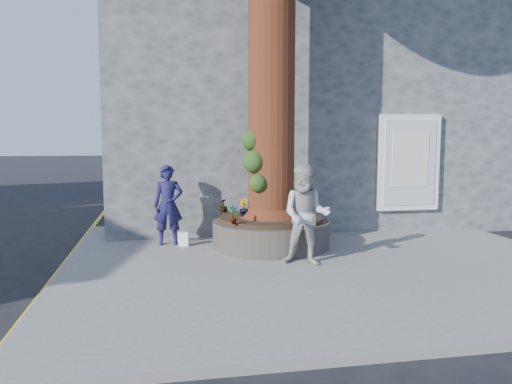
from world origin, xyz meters
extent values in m
plane|color=black|center=(0.00, 0.00, 0.00)|extent=(120.00, 120.00, 0.00)
cube|color=slate|center=(1.50, 1.00, 0.06)|extent=(9.00, 8.00, 0.12)
cube|color=yellow|center=(-3.05, 1.00, 0.00)|extent=(0.10, 30.00, 0.01)
cube|color=#4E5254|center=(2.50, 7.20, 3.00)|extent=(10.00, 8.00, 6.00)
cube|color=black|center=(2.50, 7.20, 6.15)|extent=(10.30, 8.30, 0.30)
cube|color=white|center=(4.30, 3.14, 1.70)|extent=(1.50, 0.12, 2.20)
cube|color=silver|center=(4.30, 3.08, 1.70)|extent=(1.25, 0.04, 1.95)
cube|color=silver|center=(4.30, 3.06, 1.80)|extent=(0.90, 0.02, 1.30)
cylinder|color=black|center=(0.80, 2.00, 0.38)|extent=(2.30, 2.30, 0.52)
cylinder|color=black|center=(0.80, 2.00, 0.68)|extent=(2.04, 2.04, 0.08)
cylinder|color=#451811|center=(0.80, 2.00, 4.47)|extent=(0.90, 0.90, 7.50)
cone|color=#451811|center=(0.80, 2.00, 1.07)|extent=(1.24, 1.24, 0.70)
sphere|color=#244416|center=(0.42, 1.80, 1.82)|extent=(0.44, 0.44, 0.44)
sphere|color=#244416|center=(0.48, 1.70, 1.42)|extent=(0.36, 0.36, 0.36)
sphere|color=#244416|center=(0.40, 1.92, 2.22)|extent=(0.40, 0.40, 0.40)
imported|color=#16153C|center=(-1.19, 2.60, 0.93)|extent=(0.61, 0.41, 1.61)
imported|color=#AFAEA8|center=(1.08, 0.53, 0.97)|extent=(1.01, 0.91, 1.71)
cube|color=white|center=(-0.89, 2.39, 0.26)|extent=(0.23, 0.18, 0.28)
imported|color=gray|center=(-0.05, 1.31, 0.90)|extent=(0.22, 0.19, 0.35)
imported|color=gray|center=(0.24, 1.98, 0.91)|extent=(0.27, 0.27, 0.38)
imported|color=gray|center=(-0.05, 2.75, 0.87)|extent=(0.23, 0.23, 0.29)
imported|color=gray|center=(0.76, 2.85, 0.89)|extent=(0.40, 0.40, 0.33)
camera|label=1|loc=(-1.32, -7.49, 2.27)|focal=35.00mm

